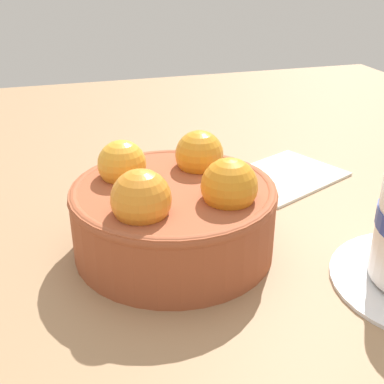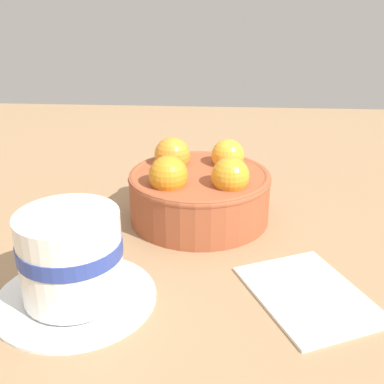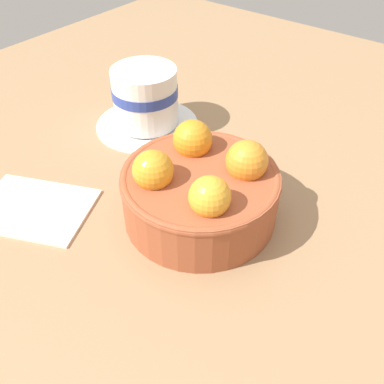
{
  "view_description": "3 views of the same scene",
  "coord_description": "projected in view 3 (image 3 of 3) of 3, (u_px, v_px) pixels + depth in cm",
  "views": [
    {
      "loc": [
        -8.63,
        -34.81,
        22.66
      ],
      "look_at": [
        1.79,
        0.88,
        4.56
      ],
      "focal_mm": 47.41,
      "sensor_mm": 36.0,
      "label": 1
    },
    {
      "loc": [
        51.49,
        2.62,
        25.67
      ],
      "look_at": [
        1.87,
        -0.75,
        4.14
      ],
      "focal_mm": 45.22,
      "sensor_mm": 36.0,
      "label": 2
    },
    {
      "loc": [
        -20.34,
        27.43,
        32.67
      ],
      "look_at": [
        1.23,
        -0.22,
        2.49
      ],
      "focal_mm": 40.56,
      "sensor_mm": 36.0,
      "label": 3
    }
  ],
  "objects": [
    {
      "name": "terracotta_bowl",
      "position": [
        200.0,
        189.0,
        0.45
      ],
      "size": [
        16.42,
        16.42,
        8.88
      ],
      "color": "#9E4C2D",
      "rests_on": "ground_plane"
    },
    {
      "name": "folded_napkin",
      "position": [
        33.0,
        207.0,
        0.48
      ],
      "size": [
        14.95,
        13.32,
        0.6
      ],
      "primitive_type": "cube",
      "rotation": [
        0.0,
        0.0,
        0.42
      ],
      "color": "white",
      "rests_on": "ground_plane"
    },
    {
      "name": "ground_plane",
      "position": [
        199.0,
        228.0,
        0.49
      ],
      "size": [
        112.89,
        119.33,
        4.1
      ],
      "primitive_type": "cube",
      "color": "#997551"
    },
    {
      "name": "coffee_cup",
      "position": [
        146.0,
        100.0,
        0.58
      ],
      "size": [
        14.21,
        14.21,
        8.34
      ],
      "color": "white",
      "rests_on": "ground_plane"
    }
  ]
}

